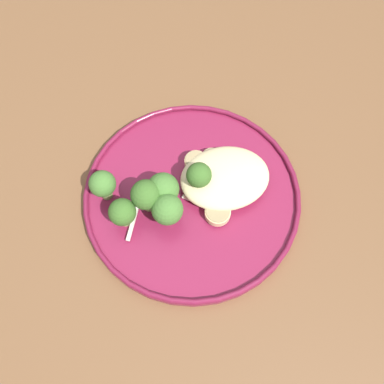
# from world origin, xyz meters

# --- Properties ---
(ground) EXTENTS (6.00, 6.00, 0.00)m
(ground) POSITION_xyz_m (0.00, 0.00, 0.00)
(ground) COLOR #665B51
(wooden_dining_table) EXTENTS (1.40, 1.00, 0.74)m
(wooden_dining_table) POSITION_xyz_m (0.00, 0.00, 0.66)
(wooden_dining_table) COLOR brown
(wooden_dining_table) RESTS_ON ground
(dinner_plate) EXTENTS (0.29, 0.29, 0.02)m
(dinner_plate) POSITION_xyz_m (0.04, -0.01, 0.75)
(dinner_plate) COLOR maroon
(dinner_plate) RESTS_ON wooden_dining_table
(noodle_bed) EXTENTS (0.12, 0.09, 0.03)m
(noodle_bed) POSITION_xyz_m (0.08, 0.00, 0.77)
(noodle_bed) COLOR beige
(noodle_bed) RESTS_ON dinner_plate
(seared_scallop_front_small) EXTENTS (0.03, 0.03, 0.01)m
(seared_scallop_front_small) POSITION_xyz_m (0.06, -0.04, 0.76)
(seared_scallop_front_small) COLOR #E5C689
(seared_scallop_front_small) RESTS_ON dinner_plate
(seared_scallop_tilted_round) EXTENTS (0.03, 0.03, 0.01)m
(seared_scallop_tilted_round) POSITION_xyz_m (0.07, 0.04, 0.76)
(seared_scallop_tilted_round) COLOR #E5C689
(seared_scallop_tilted_round) RESTS_ON dinner_plate
(seared_scallop_half_hidden) EXTENTS (0.03, 0.03, 0.02)m
(seared_scallop_half_hidden) POSITION_xyz_m (0.05, 0.03, 0.76)
(seared_scallop_half_hidden) COLOR #E5C689
(seared_scallop_half_hidden) RESTS_ON dinner_plate
(seared_scallop_tiny_bay) EXTENTS (0.03, 0.03, 0.01)m
(seared_scallop_tiny_bay) POSITION_xyz_m (0.06, 0.01, 0.76)
(seared_scallop_tiny_bay) COLOR #DBB77A
(seared_scallop_tiny_bay) RESTS_ON dinner_plate
(seared_scallop_on_noodles) EXTENTS (0.02, 0.02, 0.01)m
(seared_scallop_on_noodles) POSITION_xyz_m (0.08, 0.00, 0.76)
(seared_scallop_on_noodles) COLOR #DBB77A
(seared_scallop_on_noodles) RESTS_ON dinner_plate
(broccoli_floret_tall_stalk) EXTENTS (0.04, 0.04, 0.06)m
(broccoli_floret_tall_stalk) POSITION_xyz_m (-0.02, -0.01, 0.79)
(broccoli_floret_tall_stalk) COLOR #89A356
(broccoli_floret_tall_stalk) RESTS_ON dinner_plate
(broccoli_floret_right_tilted) EXTENTS (0.03, 0.03, 0.05)m
(broccoli_floret_right_tilted) POSITION_xyz_m (0.05, 0.00, 0.79)
(broccoli_floret_right_tilted) COLOR #89A356
(broccoli_floret_right_tilted) RESTS_ON dinner_plate
(broccoli_floret_split_head) EXTENTS (0.03, 0.03, 0.05)m
(broccoli_floret_split_head) POSITION_xyz_m (-0.07, 0.02, 0.78)
(broccoli_floret_split_head) COLOR #7A994C
(broccoli_floret_split_head) RESTS_ON dinner_plate
(broccoli_floret_rear_charred) EXTENTS (0.04, 0.04, 0.06)m
(broccoli_floret_rear_charred) POSITION_xyz_m (-0.00, -0.04, 0.78)
(broccoli_floret_rear_charred) COLOR #89A356
(broccoli_floret_rear_charred) RESTS_ON dinner_plate
(broccoli_floret_left_leaning) EXTENTS (0.03, 0.03, 0.05)m
(broccoli_floret_left_leaning) POSITION_xyz_m (-0.05, -0.03, 0.78)
(broccoli_floret_left_leaning) COLOR #89A356
(broccoli_floret_left_leaning) RESTS_ON dinner_plate
(broccoli_floret_near_rim) EXTENTS (0.04, 0.04, 0.05)m
(broccoli_floret_near_rim) POSITION_xyz_m (0.00, -0.01, 0.78)
(broccoli_floret_near_rim) COLOR #7A994C
(broccoli_floret_near_rim) RESTS_ON dinner_plate
(onion_sliver_long_sliver) EXTENTS (0.03, 0.02, 0.00)m
(onion_sliver_long_sliver) POSITION_xyz_m (0.05, 0.00, 0.75)
(onion_sliver_long_sliver) COLOR silver
(onion_sliver_long_sliver) RESTS_ON dinner_plate
(onion_sliver_pale_crescent) EXTENTS (0.02, 0.05, 0.00)m
(onion_sliver_pale_crescent) POSITION_xyz_m (-0.05, -0.03, 0.75)
(onion_sliver_pale_crescent) COLOR silver
(onion_sliver_pale_crescent) RESTS_ON dinner_plate
(onion_sliver_curled_piece) EXTENTS (0.05, 0.04, 0.00)m
(onion_sliver_curled_piece) POSITION_xyz_m (0.05, -0.02, 0.75)
(onion_sliver_curled_piece) COLOR silver
(onion_sliver_curled_piece) RESTS_ON dinner_plate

